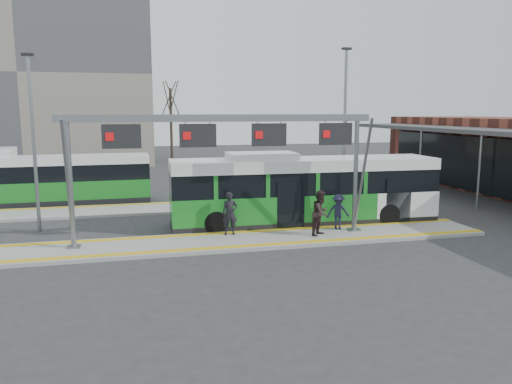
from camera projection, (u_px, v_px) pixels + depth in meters
ground at (236, 243)px, 21.02m from camera, size 120.00×120.00×0.00m
platform_main at (236, 241)px, 21.01m from camera, size 22.00×3.00×0.15m
platform_second at (137, 209)px, 27.72m from camera, size 20.00×3.00×0.15m
tactile_main at (236, 239)px, 21.00m from camera, size 22.00×2.65×0.02m
tactile_second at (137, 204)px, 28.81m from camera, size 20.00×0.35×0.02m
gantry at (226, 140)px, 20.49m from camera, size 13.00×1.68×5.20m
apartment_block at (30, 74)px, 50.71m from camera, size 24.50×12.50×18.40m
hero_bus at (304, 191)px, 24.26m from camera, size 12.97×3.12×3.55m
bg_bus_green at (51, 180)px, 29.64m from camera, size 11.45×2.66×2.85m
passenger_a at (230, 213)px, 21.65m from camera, size 0.70×0.48×1.87m
passenger_b at (321, 213)px, 21.58m from camera, size 1.20×1.19×1.95m
passenger_c at (338, 212)px, 22.70m from camera, size 1.12×0.76×1.61m
tree_left at (108, 98)px, 48.06m from camera, size 1.40×1.40×8.88m
tree_mid at (170, 99)px, 51.87m from camera, size 1.40×1.40×8.85m
lamp_west at (33, 139)px, 22.28m from camera, size 0.50×0.25×7.98m
lamp_east at (345, 126)px, 27.42m from camera, size 0.50×0.25×8.85m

